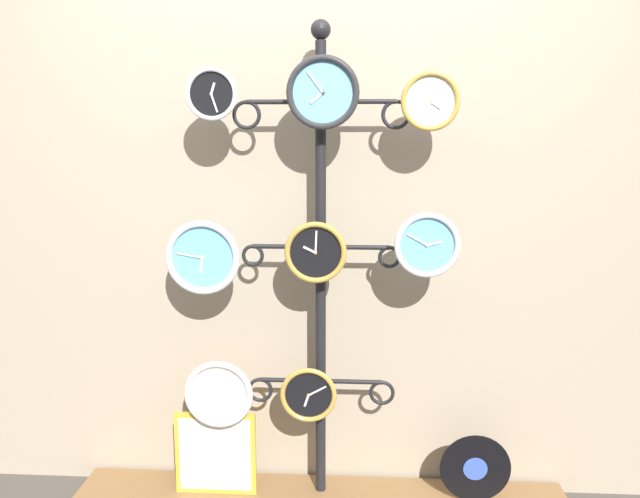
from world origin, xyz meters
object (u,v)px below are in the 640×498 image
object	(u,v)px
clock_bottom_center	(309,395)
vinyl_record	(475,469)
clock_top_center	(323,93)
clock_bottom_left	(219,394)
clock_top_left	(212,94)
picture_frame	(215,454)
clock_top_right	(430,101)
clock_middle_left	(203,257)
clock_middle_center	(316,252)
display_stand	(321,322)
clock_middle_right	(427,245)

from	to	relation	value
clock_bottom_center	vinyl_record	xyz separation A→B (m)	(0.73, 0.05, -0.34)
clock_top_center	clock_bottom_left	xyz separation A→B (m)	(-0.45, -0.01, -1.26)
clock_top_left	clock_bottom_left	world-z (taller)	clock_top_left
picture_frame	clock_top_right	bearing A→B (deg)	-1.51
clock_middle_left	clock_bottom_center	bearing A→B (deg)	-2.12
clock_bottom_left	clock_bottom_center	distance (m)	0.39
vinyl_record	clock_top_left	bearing A→B (deg)	-177.60
clock_top_left	clock_top_center	xyz separation A→B (m)	(0.44, 0.01, 0.01)
clock_top_center	clock_middle_center	bearing A→B (deg)	-165.68
display_stand	picture_frame	xyz separation A→B (m)	(-0.47, -0.06, -0.60)
clock_top_center	clock_bottom_center	xyz separation A→B (m)	(-0.06, -0.01, -1.25)
clock_middle_left	clock_middle_right	xyz separation A→B (m)	(0.92, -0.03, 0.07)
clock_middle_left	clock_bottom_center	size ratio (longest dim) A/B	1.29
clock_top_center	picture_frame	distance (m)	1.63
clock_middle_center	display_stand	bearing A→B (deg)	81.26
clock_middle_right	clock_bottom_left	xyz separation A→B (m)	(-0.87, 0.01, -0.66)
clock_bottom_center	picture_frame	distance (m)	0.52
clock_middle_left	clock_bottom_center	distance (m)	0.73
clock_middle_left	vinyl_record	bearing A→B (deg)	1.50
clock_top_left	clock_bottom_left	size ratio (longest dim) A/B	0.69
display_stand	clock_bottom_left	world-z (taller)	display_stand
clock_top_right	clock_bottom_center	bearing A→B (deg)	-177.67
clock_middle_center	picture_frame	size ratio (longest dim) A/B	0.67
clock_middle_center	clock_bottom_center	bearing A→B (deg)	-177.02
display_stand	vinyl_record	world-z (taller)	display_stand
clock_bottom_left	vinyl_record	world-z (taller)	clock_bottom_left
display_stand	clock_bottom_left	size ratio (longest dim) A/B	7.01
clock_top_left	clock_bottom_center	bearing A→B (deg)	-0.09
clock_middle_left	vinyl_record	distance (m)	1.49
clock_top_left	clock_middle_left	bearing A→B (deg)	165.71
clock_top_center	clock_middle_left	world-z (taller)	clock_top_center
clock_top_center	clock_top_right	bearing A→B (deg)	1.44
clock_bottom_left	vinyl_record	size ratio (longest dim) A/B	0.97
display_stand	clock_top_center	bearing A→B (deg)	-81.41
clock_top_center	clock_middle_right	bearing A→B (deg)	-2.65
clock_top_left	vinyl_record	bearing A→B (deg)	2.40
clock_bottom_left	clock_middle_left	bearing A→B (deg)	162.01
clock_top_center	clock_middle_center	xyz separation A→B (m)	(-0.03, -0.01, -0.64)
clock_bottom_center	vinyl_record	distance (m)	0.80
display_stand	clock_middle_center	size ratio (longest dim) A/B	8.23
clock_bottom_left	clock_top_left	bearing A→B (deg)	13.14
display_stand	clock_middle_right	xyz separation A→B (m)	(0.43, -0.11, 0.36)
clock_top_center	vinyl_record	bearing A→B (deg)	3.26
display_stand	picture_frame	world-z (taller)	display_stand
clock_middle_left	display_stand	bearing A→B (deg)	9.71
clock_middle_left	clock_middle_center	distance (m)	0.47
display_stand	clock_top_center	distance (m)	0.97
clock_top_left	clock_top_right	distance (m)	0.86
clock_bottom_center	display_stand	bearing A→B (deg)	65.17
display_stand	clock_middle_center	bearing A→B (deg)	-98.74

